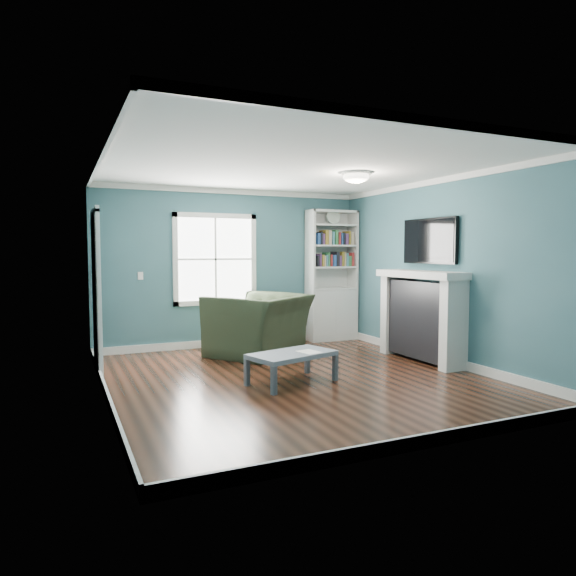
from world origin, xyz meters
name	(u,v)px	position (x,y,z in m)	size (l,w,h in m)	color
floor	(296,378)	(0.00, 0.00, 0.00)	(5.00, 5.00, 0.00)	black
room_walls	(297,251)	(0.00, 0.00, 1.58)	(5.00, 5.00, 5.00)	#335B65
trim	(297,279)	(0.00, 0.00, 1.24)	(4.50, 5.00, 2.60)	white
window	(215,259)	(-0.30, 2.49, 1.45)	(1.40, 0.06, 1.50)	white
bookshelf	(331,288)	(1.77, 2.30, 0.92)	(0.90, 0.35, 2.31)	silver
fireplace	(421,317)	(2.08, 0.20, 0.64)	(0.44, 1.58, 1.30)	black
tv	(430,241)	(2.20, 0.20, 1.72)	(0.06, 1.10, 0.65)	black
door	(96,290)	(-2.22, 1.40, 1.07)	(0.12, 0.98, 2.17)	silver
ceiling_fixture	(356,176)	(0.90, 0.10, 2.55)	(0.38, 0.38, 0.15)	white
light_switch	(141,276)	(-1.50, 2.48, 1.20)	(0.08, 0.01, 0.12)	white
recliner	(259,314)	(0.13, 1.60, 0.61)	(1.41, 0.91, 1.23)	#252E1D
coffee_table	(292,356)	(-0.15, -0.19, 0.32)	(1.14, 0.82, 0.37)	#474C55
paper_sheet	(309,352)	(0.05, -0.24, 0.37)	(0.21, 0.27, 0.00)	white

